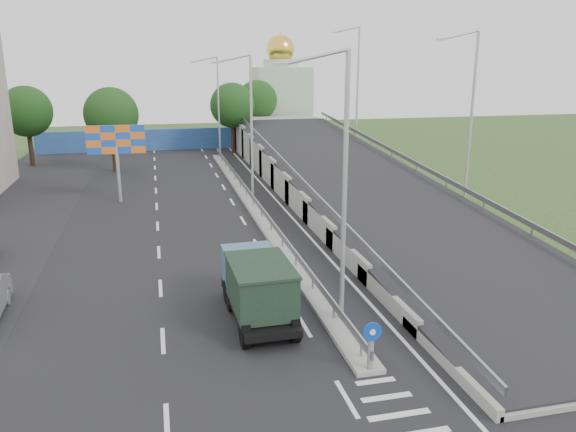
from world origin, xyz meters
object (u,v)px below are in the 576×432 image
object	(u,v)px
church	(281,96)
lamp_post_near	(340,176)
lamp_post_far	(217,101)
sign_bollard	(371,346)
dump_truck	(257,285)
billboard	(116,144)
lamp_post_mid	(249,120)

from	to	relation	value
church	lamp_post_near	bearing A→B (deg)	-100.38
lamp_post_near	lamp_post_far	bearing A→B (deg)	90.00
lamp_post_far	church	distance (m)	17.15
sign_bollard	church	size ratio (longest dim) A/B	0.12
lamp_post_far	dump_truck	world-z (taller)	lamp_post_far
church	lamp_post_far	bearing A→B (deg)	-125.24
lamp_post_near	lamp_post_far	distance (m)	40.00
church	billboard	bearing A→B (deg)	-120.70
church	dump_truck	size ratio (longest dim) A/B	2.39
lamp_post_near	lamp_post_mid	xyz separation A→B (m)	(0.00, 20.00, 0.00)
lamp_post_far	church	bearing A→B (deg)	54.76
sign_bollard	lamp_post_far	world-z (taller)	lamp_post_far
lamp_post_mid	lamp_post_far	world-z (taller)	same
lamp_post_near	lamp_post_mid	world-z (taller)	same
lamp_post_mid	dump_truck	distance (m)	19.60
dump_truck	church	bearing A→B (deg)	75.23
billboard	lamp_post_near	bearing A→B (deg)	-67.51
dump_truck	billboard	bearing A→B (deg)	105.38
lamp_post_near	church	distance (m)	54.90
sign_bollard	billboard	distance (m)	27.53
church	billboard	size ratio (longest dim) A/B	2.51
lamp_post_mid	church	bearing A→B (deg)	73.78
sign_bollard	dump_truck	xyz separation A→B (m)	(-2.80, 4.95, 0.37)
billboard	lamp_post_far	bearing A→B (deg)	63.16
sign_bollard	lamp_post_far	xyz separation A→B (m)	(0.11, 43.83, 4.77)
church	sign_bollard	bearing A→B (deg)	-99.81
lamp_post_near	lamp_post_mid	bearing A→B (deg)	90.00
lamp_post_near	dump_truck	world-z (taller)	lamp_post_near
lamp_post_mid	church	distance (m)	35.41
sign_bollard	lamp_post_mid	world-z (taller)	lamp_post_mid
sign_bollard	lamp_post_far	size ratio (longest dim) A/B	0.17
lamp_post_mid	dump_truck	xyz separation A→B (m)	(-2.91, -18.87, -4.41)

